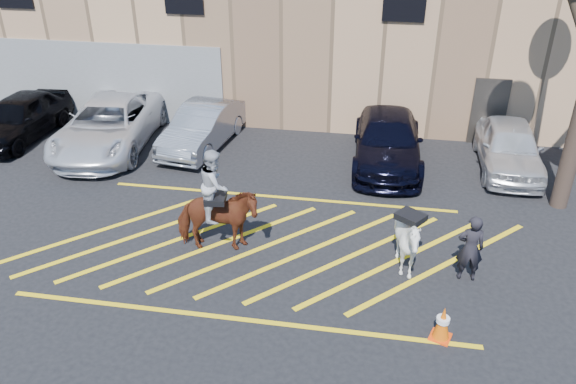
% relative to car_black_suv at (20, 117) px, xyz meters
% --- Properties ---
extents(ground, '(90.00, 90.00, 0.00)m').
position_rel_car_black_suv_xyz_m(ground, '(9.34, -4.83, -0.74)').
color(ground, black).
rests_on(ground, ground).
extents(car_black_suv, '(1.91, 4.40, 1.48)m').
position_rel_car_black_suv_xyz_m(car_black_suv, '(0.00, 0.00, 0.00)').
color(car_black_suv, black).
rests_on(car_black_suv, ground).
extents(car_white_pickup, '(3.11, 5.75, 1.53)m').
position_rel_car_black_suv_xyz_m(car_white_pickup, '(3.28, -0.19, 0.03)').
color(car_white_pickup, silver).
rests_on(car_white_pickup, ground).
extents(car_silver_sedan, '(2.01, 4.32, 1.37)m').
position_rel_car_black_suv_xyz_m(car_silver_sedan, '(6.25, 0.35, -0.05)').
color(car_silver_sedan, gray).
rests_on(car_silver_sedan, ground).
extents(car_blue_suv, '(2.15, 5.03, 1.45)m').
position_rel_car_black_suv_xyz_m(car_blue_suv, '(12.16, 0.17, -0.02)').
color(car_blue_suv, black).
rests_on(car_blue_suv, ground).
extents(car_white_suv, '(1.78, 4.24, 1.43)m').
position_rel_car_black_suv_xyz_m(car_white_suv, '(15.75, 0.32, -0.02)').
color(car_white_suv, silver).
rests_on(car_white_suv, ground).
extents(handler, '(0.59, 0.40, 1.57)m').
position_rel_car_black_suv_xyz_m(handler, '(13.97, -5.51, 0.05)').
color(handler, black).
rests_on(handler, ground).
extents(hatching_zone, '(12.60, 5.12, 0.01)m').
position_rel_car_black_suv_xyz_m(hatching_zone, '(9.34, -5.13, -0.73)').
color(hatching_zone, yellow).
rests_on(hatching_zone, ground).
extents(mounted_bay, '(2.04, 1.14, 2.56)m').
position_rel_car_black_suv_xyz_m(mounted_bay, '(8.36, -5.34, 0.30)').
color(mounted_bay, brown).
rests_on(mounted_bay, ground).
extents(saddled_white, '(1.88, 1.92, 1.59)m').
position_rel_car_black_suv_xyz_m(saddled_white, '(12.66, -5.48, 0.06)').
color(saddled_white, silver).
rests_on(saddled_white, ground).
extents(traffic_cone, '(0.48, 0.48, 0.73)m').
position_rel_car_black_suv_xyz_m(traffic_cone, '(13.31, -7.50, -0.37)').
color(traffic_cone, '#FF410A').
rests_on(traffic_cone, ground).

